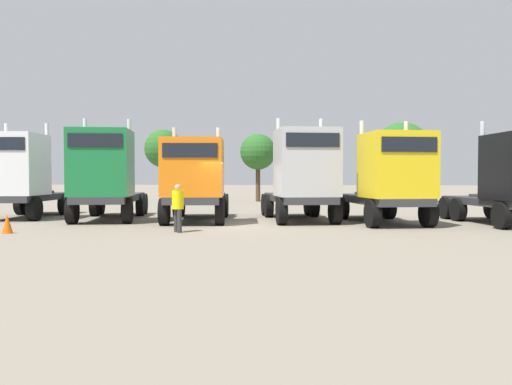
{
  "coord_description": "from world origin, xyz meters",
  "views": [
    {
      "loc": [
        2.97,
        -19.11,
        1.91
      ],
      "look_at": [
        0.44,
        2.46,
        1.23
      ],
      "focal_mm": 34.28,
      "sensor_mm": 36.0,
      "label": 1
    }
  ],
  "objects_px": {
    "semi_truck_yellow": "(389,178)",
    "traffic_cone_near": "(7,224)",
    "visitor_in_hivis": "(178,205)",
    "semi_truck_green": "(105,175)",
    "semi_truck_orange": "(195,179)",
    "semi_truck_silver": "(303,175)",
    "semi_truck_white": "(20,175)"
  },
  "relations": [
    {
      "from": "semi_truck_yellow",
      "to": "traffic_cone_near",
      "type": "bearing_deg",
      "value": -84.04
    },
    {
      "from": "semi_truck_white",
      "to": "semi_truck_green",
      "type": "bearing_deg",
      "value": 72.95
    },
    {
      "from": "semi_truck_green",
      "to": "semi_truck_orange",
      "type": "height_order",
      "value": "semi_truck_green"
    },
    {
      "from": "semi_truck_green",
      "to": "traffic_cone_near",
      "type": "relative_size",
      "value": 10.39
    },
    {
      "from": "semi_truck_white",
      "to": "visitor_in_hivis",
      "type": "height_order",
      "value": "semi_truck_white"
    },
    {
      "from": "semi_truck_yellow",
      "to": "traffic_cone_near",
      "type": "height_order",
      "value": "semi_truck_yellow"
    },
    {
      "from": "semi_truck_yellow",
      "to": "visitor_in_hivis",
      "type": "bearing_deg",
      "value": -77.78
    },
    {
      "from": "visitor_in_hivis",
      "to": "semi_truck_yellow",
      "type": "bearing_deg",
      "value": 165.87
    },
    {
      "from": "semi_truck_silver",
      "to": "semi_truck_yellow",
      "type": "relative_size",
      "value": 0.98
    },
    {
      "from": "semi_truck_white",
      "to": "semi_truck_silver",
      "type": "xyz_separation_m",
      "value": [
        12.91,
        -0.15,
        0.01
      ]
    },
    {
      "from": "semi_truck_white",
      "to": "semi_truck_green",
      "type": "height_order",
      "value": "semi_truck_green"
    },
    {
      "from": "semi_truck_white",
      "to": "visitor_in_hivis",
      "type": "distance_m",
      "value": 9.86
    },
    {
      "from": "semi_truck_white",
      "to": "semi_truck_green",
      "type": "relative_size",
      "value": 0.91
    },
    {
      "from": "semi_truck_yellow",
      "to": "visitor_in_hivis",
      "type": "distance_m",
      "value": 8.56
    },
    {
      "from": "semi_truck_white",
      "to": "semi_truck_orange",
      "type": "xyz_separation_m",
      "value": [
        8.4,
        -0.83,
        -0.19
      ]
    },
    {
      "from": "semi_truck_orange",
      "to": "semi_truck_yellow",
      "type": "bearing_deg",
      "value": 81.75
    },
    {
      "from": "semi_truck_orange",
      "to": "semi_truck_silver",
      "type": "distance_m",
      "value": 4.56
    },
    {
      "from": "traffic_cone_near",
      "to": "semi_truck_green",
      "type": "bearing_deg",
      "value": 73.99
    },
    {
      "from": "semi_truck_silver",
      "to": "visitor_in_hivis",
      "type": "bearing_deg",
      "value": -57.06
    },
    {
      "from": "semi_truck_white",
      "to": "visitor_in_hivis",
      "type": "relative_size",
      "value": 3.7
    },
    {
      "from": "semi_truck_green",
      "to": "semi_truck_silver",
      "type": "bearing_deg",
      "value": 81.42
    },
    {
      "from": "semi_truck_silver",
      "to": "traffic_cone_near",
      "type": "xyz_separation_m",
      "value": [
        -9.88,
        -5.36,
        -1.69
      ]
    },
    {
      "from": "visitor_in_hivis",
      "to": "semi_truck_green",
      "type": "bearing_deg",
      "value": -81.14
    },
    {
      "from": "semi_truck_white",
      "to": "visitor_in_hivis",
      "type": "xyz_separation_m",
      "value": [
        8.7,
        -4.51,
        -1.04
      ]
    },
    {
      "from": "semi_truck_white",
      "to": "semi_truck_silver",
      "type": "distance_m",
      "value": 12.92
    },
    {
      "from": "semi_truck_green",
      "to": "semi_truck_yellow",
      "type": "distance_m",
      "value": 11.96
    },
    {
      "from": "traffic_cone_near",
      "to": "visitor_in_hivis",
      "type": "bearing_deg",
      "value": 9.99
    },
    {
      "from": "semi_truck_orange",
      "to": "visitor_in_hivis",
      "type": "xyz_separation_m",
      "value": [
        0.29,
        -3.69,
        -0.85
      ]
    },
    {
      "from": "semi_truck_orange",
      "to": "semi_truck_green",
      "type": "bearing_deg",
      "value": -99.56
    },
    {
      "from": "semi_truck_yellow",
      "to": "semi_truck_silver",
      "type": "bearing_deg",
      "value": -114.69
    },
    {
      "from": "semi_truck_silver",
      "to": "visitor_in_hivis",
      "type": "distance_m",
      "value": 6.16
    },
    {
      "from": "semi_truck_yellow",
      "to": "traffic_cone_near",
      "type": "relative_size",
      "value": 10.15
    }
  ]
}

